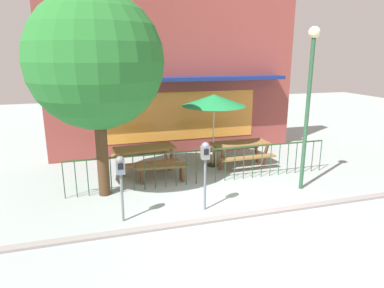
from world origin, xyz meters
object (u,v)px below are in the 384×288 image
at_px(patio_umbrella, 214,101).
at_px(parking_meter_far, 205,158).
at_px(street_lamp, 309,88).
at_px(street_tree, 96,62).
at_px(patio_bench, 162,170).
at_px(picnic_table_right, 240,148).
at_px(parking_meter_near, 121,171).
at_px(picnic_table_left, 144,152).

distance_m(patio_umbrella, parking_meter_far, 3.30).
relative_size(parking_meter_far, street_lamp, 0.39).
relative_size(patio_umbrella, street_tree, 0.47).
bearing_deg(patio_umbrella, parking_meter_far, -113.34).
bearing_deg(patio_umbrella, street_tree, -158.10).
bearing_deg(parking_meter_far, patio_bench, 106.12).
bearing_deg(patio_bench, parking_meter_far, -73.88).
xyz_separation_m(picnic_table_right, parking_meter_near, (-3.93, -2.69, 0.51)).
distance_m(patio_bench, street_lamp, 4.42).
xyz_separation_m(street_tree, street_lamp, (5.03, -1.08, -0.63)).
bearing_deg(street_lamp, street_tree, 167.92).
bearing_deg(parking_meter_far, street_lamp, 9.38).
bearing_deg(parking_meter_near, picnic_table_right, 34.43).
relative_size(parking_meter_near, street_lamp, 0.35).
distance_m(street_tree, street_lamp, 5.18).
distance_m(patio_bench, parking_meter_near, 2.52).
xyz_separation_m(picnic_table_right, street_tree, (-4.24, -1.11, 2.69)).
distance_m(picnic_table_left, parking_meter_near, 3.18).
relative_size(patio_umbrella, parking_meter_near, 1.57).
xyz_separation_m(picnic_table_right, patio_bench, (-2.65, -0.66, -0.26)).
xyz_separation_m(patio_umbrella, street_tree, (-3.43, -1.38, 1.20)).
height_order(picnic_table_left, street_lamp, street_lamp).
bearing_deg(picnic_table_left, patio_umbrella, -0.99).
height_order(patio_umbrella, street_tree, street_tree).
height_order(patio_bench, parking_meter_far, parking_meter_far).
height_order(patio_umbrella, street_lamp, street_lamp).
xyz_separation_m(picnic_table_left, street_tree, (-1.25, -1.42, 2.69)).
relative_size(picnic_table_right, street_lamp, 0.45).
bearing_deg(picnic_table_right, street_tree, -165.30).
bearing_deg(picnic_table_left, patio_bench, -70.67).
distance_m(picnic_table_right, patio_umbrella, 1.71).
bearing_deg(picnic_table_right, parking_meter_near, -145.57).
relative_size(picnic_table_right, parking_meter_far, 1.15).
relative_size(picnic_table_right, patio_umbrella, 0.80).
xyz_separation_m(parking_meter_far, street_tree, (-2.17, 1.55, 2.06)).
relative_size(patio_umbrella, patio_bench, 1.60).
height_order(parking_meter_near, parking_meter_far, parking_meter_far).
relative_size(patio_bench, parking_meter_far, 0.89).
bearing_deg(parking_meter_far, street_tree, 144.44).
bearing_deg(street_tree, picnic_table_left, 48.56).
bearing_deg(picnic_table_left, parking_meter_far, -72.83).
distance_m(patio_umbrella, street_lamp, 2.99).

